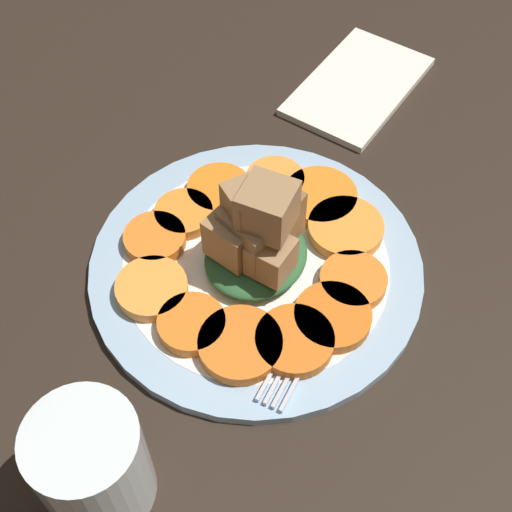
# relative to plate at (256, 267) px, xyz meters

# --- Properties ---
(table_slab) EXTENTS (1.20, 1.20, 0.02)m
(table_slab) POSITION_rel_plate_xyz_m (0.00, 0.00, -0.02)
(table_slab) COLOR black
(table_slab) RESTS_ON ground
(plate) EXTENTS (0.29, 0.29, 0.01)m
(plate) POSITION_rel_plate_xyz_m (0.00, 0.00, 0.00)
(plate) COLOR #99B7D1
(plate) RESTS_ON table_slab
(carrot_slice_0) EXTENTS (0.06, 0.06, 0.01)m
(carrot_slice_0) POSITION_rel_plate_xyz_m (-0.05, -0.07, 0.01)
(carrot_slice_0) COLOR orange
(carrot_slice_0) RESTS_ON plate
(carrot_slice_1) EXTENTS (0.06, 0.06, 0.01)m
(carrot_slice_1) POSITION_rel_plate_xyz_m (-0.01, -0.09, 0.01)
(carrot_slice_1) COLOR orange
(carrot_slice_1) RESTS_ON plate
(carrot_slice_2) EXTENTS (0.06, 0.06, 0.01)m
(carrot_slice_2) POSITION_rel_plate_xyz_m (0.03, -0.08, 0.01)
(carrot_slice_2) COLOR orange
(carrot_slice_2) RESTS_ON plate
(carrot_slice_3) EXTENTS (0.07, 0.07, 0.01)m
(carrot_slice_3) POSITION_rel_plate_xyz_m (0.07, -0.05, 0.01)
(carrot_slice_3) COLOR orange
(carrot_slice_3) RESTS_ON plate
(carrot_slice_4) EXTENTS (0.07, 0.07, 0.01)m
(carrot_slice_4) POSITION_rel_plate_xyz_m (0.09, -0.01, 0.01)
(carrot_slice_4) COLOR orange
(carrot_slice_4) RESTS_ON plate
(carrot_slice_5) EXTENTS (0.06, 0.06, 0.01)m
(carrot_slice_5) POSITION_rel_plate_xyz_m (0.09, 0.04, 0.01)
(carrot_slice_5) COLOR orange
(carrot_slice_5) RESTS_ON plate
(carrot_slice_6) EXTENTS (0.06, 0.06, 0.01)m
(carrot_slice_6) POSITION_rel_plate_xyz_m (0.05, 0.07, 0.01)
(carrot_slice_6) COLOR orange
(carrot_slice_6) RESTS_ON plate
(carrot_slice_7) EXTENTS (0.05, 0.05, 0.01)m
(carrot_slice_7) POSITION_rel_plate_xyz_m (0.01, 0.08, 0.01)
(carrot_slice_7) COLOR orange
(carrot_slice_7) RESTS_ON plate
(carrot_slice_8) EXTENTS (0.06, 0.06, 0.01)m
(carrot_slice_8) POSITION_rel_plate_xyz_m (-0.03, 0.09, 0.01)
(carrot_slice_8) COLOR orange
(carrot_slice_8) RESTS_ON plate
(carrot_slice_9) EXTENTS (0.06, 0.06, 0.01)m
(carrot_slice_9) POSITION_rel_plate_xyz_m (-0.08, 0.06, 0.01)
(carrot_slice_9) COLOR orange
(carrot_slice_9) RESTS_ON plate
(carrot_slice_10) EXTENTS (0.06, 0.06, 0.01)m
(carrot_slice_10) POSITION_rel_plate_xyz_m (-0.08, 0.01, 0.01)
(carrot_slice_10) COLOR orange
(carrot_slice_10) RESTS_ON plate
(carrot_slice_11) EXTENTS (0.07, 0.07, 0.01)m
(carrot_slice_11) POSITION_rel_plate_xyz_m (-0.08, -0.04, 0.01)
(carrot_slice_11) COLOR orange
(carrot_slice_11) RESTS_ON plate
(center_pile) EXTENTS (0.10, 0.09, 0.10)m
(center_pile) POSITION_rel_plate_xyz_m (0.00, -0.00, 0.05)
(center_pile) COLOR #2D6033
(center_pile) RESTS_ON plate
(fork) EXTENTS (0.19, 0.04, 0.00)m
(fork) POSITION_rel_plate_xyz_m (-0.02, -0.07, 0.01)
(fork) COLOR silver
(fork) RESTS_ON plate
(water_glass) EXTENTS (0.08, 0.08, 0.10)m
(water_glass) POSITION_rel_plate_xyz_m (-0.22, -0.02, 0.04)
(water_glass) COLOR silver
(water_glass) RESTS_ON table_slab
(napkin) EXTENTS (0.17, 0.10, 0.01)m
(napkin) POSITION_rel_plate_xyz_m (0.26, 0.04, -0.00)
(napkin) COLOR silver
(napkin) RESTS_ON table_slab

